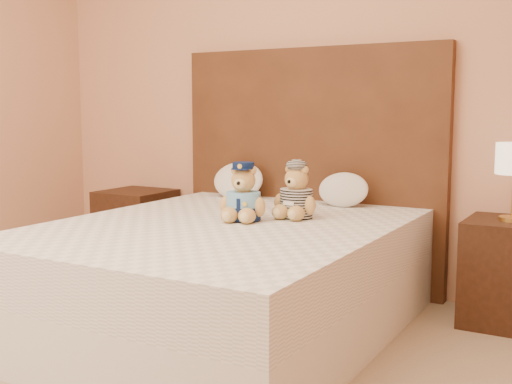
% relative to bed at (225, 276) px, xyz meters
% --- Properties ---
extents(bed, '(1.60, 2.00, 0.55)m').
position_rel_bed_xyz_m(bed, '(0.00, 0.00, 0.00)').
color(bed, white).
rests_on(bed, ground).
extents(headboard, '(1.75, 0.08, 1.50)m').
position_rel_bed_xyz_m(headboard, '(0.00, 1.01, 0.47)').
color(headboard, '#522F18').
rests_on(headboard, ground).
extents(nightstand_left, '(0.45, 0.45, 0.55)m').
position_rel_bed_xyz_m(nightstand_left, '(-1.25, 0.80, -0.00)').
color(nightstand_left, '#371D11').
rests_on(nightstand_left, ground).
extents(nightstand_right, '(0.45, 0.45, 0.55)m').
position_rel_bed_xyz_m(nightstand_right, '(1.25, 0.80, -0.00)').
color(nightstand_right, '#371D11').
rests_on(nightstand_right, ground).
extents(teddy_police, '(0.30, 0.29, 0.30)m').
position_rel_bed_xyz_m(teddy_police, '(0.05, 0.11, 0.42)').
color(teddy_police, tan).
rests_on(teddy_police, bed).
extents(teddy_prisoner, '(0.27, 0.26, 0.29)m').
position_rel_bed_xyz_m(teddy_prisoner, '(0.25, 0.32, 0.42)').
color(teddy_prisoner, tan).
rests_on(teddy_prisoner, bed).
extents(pillow_left, '(0.36, 0.23, 0.25)m').
position_rel_bed_xyz_m(pillow_left, '(-0.42, 0.83, 0.40)').
color(pillow_left, white).
rests_on(pillow_left, bed).
extents(pillow_right, '(0.31, 0.20, 0.22)m').
position_rel_bed_xyz_m(pillow_right, '(0.30, 0.83, 0.38)').
color(pillow_right, white).
rests_on(pillow_right, bed).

